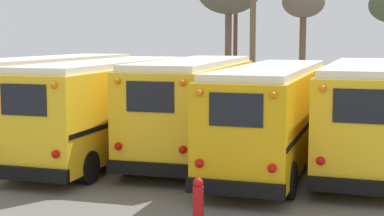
{
  "coord_description": "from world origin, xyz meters",
  "views": [
    {
      "loc": [
        5.57,
        -18.54,
        4.08
      ],
      "look_at": [
        0.0,
        0.42,
        1.69
      ],
      "focal_mm": 55.0,
      "sensor_mm": 36.0,
      "label": 1
    }
  ],
  "objects": [
    {
      "name": "utility_pole",
      "position": [
        -0.14,
        12.25,
        4.43
      ],
      "size": [
        1.8,
        0.32,
        8.61
      ],
      "color": "brown",
      "rests_on": "ground"
    },
    {
      "name": "ground_plane",
      "position": [
        0.0,
        0.0,
        0.0
      ],
      "size": [
        160.0,
        160.0,
        0.0
      ],
      "primitive_type": "plane",
      "color": "#66635E"
    },
    {
      "name": "school_bus_2",
      "position": [
        0.0,
        0.75,
        1.8
      ],
      "size": [
        2.72,
        9.48,
        3.32
      ],
      "color": "yellow",
      "rests_on": "ground"
    },
    {
      "name": "school_bus_3",
      "position": [
        2.85,
        -0.13,
        1.73
      ],
      "size": [
        2.68,
        10.38,
        3.19
      ],
      "color": "#EAAA0F",
      "rests_on": "ground"
    },
    {
      "name": "school_bus_0",
      "position": [
        -5.69,
        0.86,
        1.82
      ],
      "size": [
        2.89,
        10.22,
        3.34
      ],
      "color": "#E5A00C",
      "rests_on": "ground"
    },
    {
      "name": "school_bus_4",
      "position": [
        5.69,
        0.71,
        1.77
      ],
      "size": [
        2.83,
        9.98,
        3.27
      ],
      "color": "yellow",
      "rests_on": "ground"
    },
    {
      "name": "fence_line",
      "position": [
        0.0,
        7.79,
        0.98
      ],
      "size": [
        19.44,
        0.06,
        1.42
      ],
      "color": "#939399",
      "rests_on": "ground"
    },
    {
      "name": "fire_hydrant",
      "position": [
        2.17,
        -6.48,
        0.52
      ],
      "size": [
        0.24,
        0.24,
        1.03
      ],
      "color": "#B21414",
      "rests_on": "ground"
    },
    {
      "name": "school_bus_1",
      "position": [
        -2.85,
        -0.18,
        1.77
      ],
      "size": [
        2.7,
        10.27,
        3.28
      ],
      "color": "yellow",
      "rests_on": "ground"
    },
    {
      "name": "bare_tree_3",
      "position": [
        1.88,
        18.11,
        6.01
      ],
      "size": [
        2.6,
        2.6,
        7.2
      ],
      "color": "brown",
      "rests_on": "ground"
    }
  ]
}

